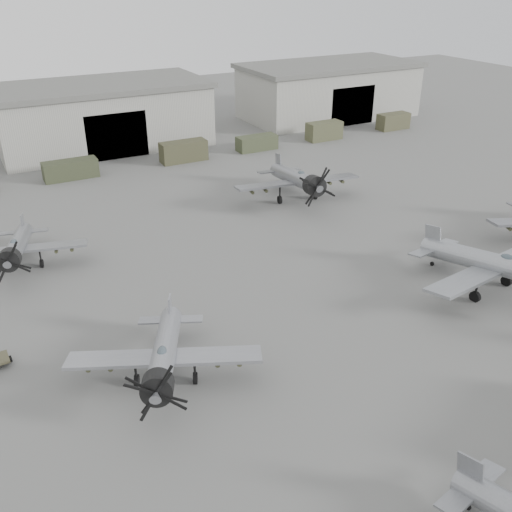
{
  "coord_description": "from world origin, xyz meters",
  "views": [
    {
      "loc": [
        -18.53,
        -18.2,
        22.85
      ],
      "look_at": [
        0.26,
        17.0,
        2.5
      ],
      "focal_mm": 40.0,
      "sensor_mm": 36.0,
      "label": 1
    }
  ],
  "objects": [
    {
      "name": "aircraft_far_0",
      "position": [
        -16.15,
        28.41,
        2.07
      ],
      "size": [
        11.45,
        10.31,
        4.56
      ],
      "rotation": [
        0.0,
        0.0,
        -0.25
      ],
      "color": "gray",
      "rests_on": "ground"
    },
    {
      "name": "ground",
      "position": [
        0.0,
        0.0,
        0.0
      ],
      "size": [
        220.0,
        220.0,
        0.0
      ],
      "primitive_type": "plane",
      "color": "slate",
      "rests_on": "ground"
    },
    {
      "name": "aircraft_mid_1",
      "position": [
        -10.45,
        8.59,
        2.14
      ],
      "size": [
        11.5,
        10.43,
        4.72
      ],
      "rotation": [
        0.0,
        0.0,
        -0.43
      ],
      "color": "#92949A",
      "rests_on": "ground"
    },
    {
      "name": "aircraft_far_1",
      "position": [
        12.75,
        30.72,
        2.49
      ],
      "size": [
        13.81,
        12.43,
        5.48
      ],
      "rotation": [
        0.0,
        0.0,
        -0.17
      ],
      "color": "gray",
      "rests_on": "ground"
    },
    {
      "name": "hangar_right",
      "position": [
        38.0,
        61.96,
        4.37
      ],
      "size": [
        29.0,
        14.8,
        8.7
      ],
      "color": "#A8A79D",
      "rests_on": "ground"
    },
    {
      "name": "support_truck_3",
      "position": [
        -7.32,
        50.0,
        1.1
      ],
      "size": [
        6.36,
        2.2,
        2.21
      ],
      "primitive_type": "cube",
      "color": "#363B27",
      "rests_on": "ground"
    },
    {
      "name": "support_truck_7",
      "position": [
        42.17,
        50.0,
        1.22
      ],
      "size": [
        5.12,
        2.2,
        2.44
      ],
      "primitive_type": "cube",
      "color": "#46452E",
      "rests_on": "ground"
    },
    {
      "name": "support_truck_4",
      "position": [
        7.17,
        50.0,
        1.32
      ],
      "size": [
        6.08,
        2.2,
        2.63
      ],
      "primitive_type": "cube",
      "color": "#3F3F29",
      "rests_on": "ground"
    },
    {
      "name": "hangar_center",
      "position": [
        0.0,
        61.96,
        4.37
      ],
      "size": [
        29.0,
        14.8,
        8.7
      ],
      "color": "#A8A79D",
      "rests_on": "ground"
    },
    {
      "name": "support_truck_5",
      "position": [
        18.0,
        50.0,
        0.99
      ],
      "size": [
        5.66,
        2.2,
        1.99
      ],
      "primitive_type": "cube",
      "color": "#3C432B",
      "rests_on": "ground"
    },
    {
      "name": "support_truck_6",
      "position": [
        29.19,
        50.0,
        1.3
      ],
      "size": [
        5.29,
        2.2,
        2.61
      ],
      "primitive_type": "cube",
      "color": "#484A30",
      "rests_on": "ground"
    },
    {
      "name": "aircraft_mid_2",
      "position": [
        15.81,
        6.92,
        2.49
      ],
      "size": [
        13.8,
        12.42,
        5.48
      ],
      "rotation": [
        0.0,
        0.0,
        0.14
      ],
      "color": "#95989D",
      "rests_on": "ground"
    }
  ]
}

